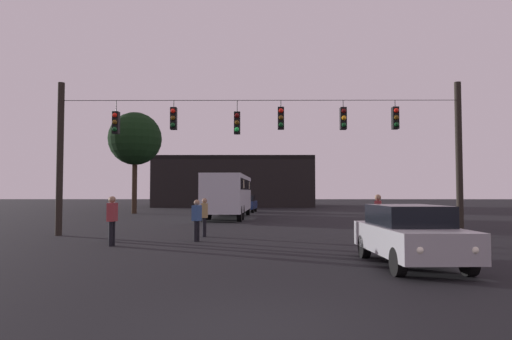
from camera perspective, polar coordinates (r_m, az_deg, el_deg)
ground_plane at (r=30.75m, az=0.36°, el=-6.17°), size 168.00×168.00×0.00m
overhead_signal_span at (r=19.75m, az=0.30°, el=3.28°), size 17.33×0.44×6.56m
city_bus at (r=33.03m, az=-3.37°, el=-2.68°), size 2.96×11.09×3.00m
car_near_right at (r=12.39m, az=18.41°, el=-7.50°), size 1.94×4.39×1.52m
car_far_left at (r=42.15m, az=-1.31°, el=-4.14°), size 2.16×4.45×1.52m
pedestrian_crossing_left at (r=16.70m, az=-17.32°, el=-5.64°), size 0.30×0.40×1.71m
pedestrian_crossing_center at (r=19.31m, az=-6.38°, el=-5.55°), size 0.25×0.37×1.59m
pedestrian_crossing_right at (r=17.99m, az=14.83°, el=-5.34°), size 0.34×0.42×1.76m
pedestrian_near_bus at (r=17.54m, az=-7.33°, el=-5.90°), size 0.36×0.42×1.56m
pedestrian_trailing at (r=18.15m, az=-17.46°, el=-5.45°), size 0.31×0.40×1.68m
corner_building at (r=60.34m, az=-2.54°, el=-1.55°), size 19.12×13.84×6.12m
tree_left_silhouette at (r=41.03m, az=-14.69°, el=3.71°), size 4.53×4.53×8.68m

